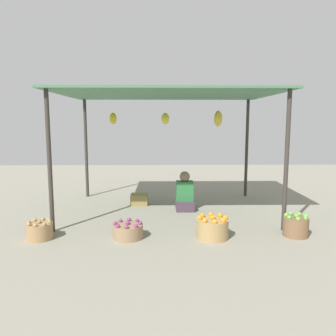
{
  "coord_description": "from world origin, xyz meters",
  "views": [
    {
      "loc": [
        -0.09,
        -6.56,
        1.78
      ],
      "look_at": [
        0.0,
        -0.64,
        0.95
      ],
      "focal_mm": 35.74,
      "sensor_mm": 36.0,
      "label": 1
    }
  ],
  "objects_px": {
    "wooden_crate_near_vendor": "(139,199)",
    "basket_green_apples": "(296,226)",
    "basket_oranges": "(212,228)",
    "vendor_person": "(185,195)",
    "basket_purple_onions": "(128,231)",
    "basket_potatoes": "(40,231)"
  },
  "relations": [
    {
      "from": "vendor_person",
      "to": "basket_oranges",
      "type": "xyz_separation_m",
      "value": [
        0.32,
        -1.69,
        -0.14
      ]
    },
    {
      "from": "basket_oranges",
      "to": "wooden_crate_near_vendor",
      "type": "distance_m",
      "value": 2.46
    },
    {
      "from": "basket_purple_onions",
      "to": "basket_green_apples",
      "type": "height_order",
      "value": "basket_green_apples"
    },
    {
      "from": "basket_purple_onions",
      "to": "basket_oranges",
      "type": "xyz_separation_m",
      "value": [
        1.3,
        -0.02,
        0.04
      ]
    },
    {
      "from": "basket_potatoes",
      "to": "basket_green_apples",
      "type": "distance_m",
      "value": 3.95
    },
    {
      "from": "basket_oranges",
      "to": "wooden_crate_near_vendor",
      "type": "relative_size",
      "value": 1.35
    },
    {
      "from": "basket_potatoes",
      "to": "basket_green_apples",
      "type": "relative_size",
      "value": 1.02
    },
    {
      "from": "basket_potatoes",
      "to": "basket_green_apples",
      "type": "bearing_deg",
      "value": 1.06
    },
    {
      "from": "basket_purple_onions",
      "to": "basket_oranges",
      "type": "distance_m",
      "value": 1.3
    },
    {
      "from": "wooden_crate_near_vendor",
      "to": "basket_green_apples",
      "type": "bearing_deg",
      "value": -38.24
    },
    {
      "from": "basket_green_apples",
      "to": "basket_purple_onions",
      "type": "bearing_deg",
      "value": -178.86
    },
    {
      "from": "basket_purple_onions",
      "to": "basket_green_apples",
      "type": "xyz_separation_m",
      "value": [
        2.61,
        0.05,
        0.04
      ]
    },
    {
      "from": "basket_potatoes",
      "to": "basket_purple_onions",
      "type": "relative_size",
      "value": 0.84
    },
    {
      "from": "basket_potatoes",
      "to": "wooden_crate_near_vendor",
      "type": "distance_m",
      "value": 2.51
    },
    {
      "from": "vendor_person",
      "to": "wooden_crate_near_vendor",
      "type": "bearing_deg",
      "value": 156.08
    },
    {
      "from": "basket_oranges",
      "to": "basket_green_apples",
      "type": "distance_m",
      "value": 1.32
    },
    {
      "from": "basket_potatoes",
      "to": "wooden_crate_near_vendor",
      "type": "bearing_deg",
      "value": 56.99
    },
    {
      "from": "basket_oranges",
      "to": "wooden_crate_near_vendor",
      "type": "bearing_deg",
      "value": 120.98
    },
    {
      "from": "basket_purple_onions",
      "to": "wooden_crate_near_vendor",
      "type": "height_order",
      "value": "basket_purple_onions"
    },
    {
      "from": "wooden_crate_near_vendor",
      "to": "vendor_person",
      "type": "bearing_deg",
      "value": -23.92
    },
    {
      "from": "basket_oranges",
      "to": "wooden_crate_near_vendor",
      "type": "xyz_separation_m",
      "value": [
        -1.27,
        2.11,
        -0.05
      ]
    },
    {
      "from": "basket_potatoes",
      "to": "basket_purple_onions",
      "type": "height_order",
      "value": "basket_potatoes"
    }
  ]
}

